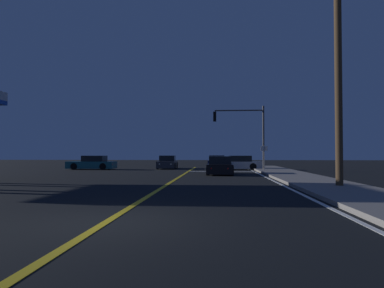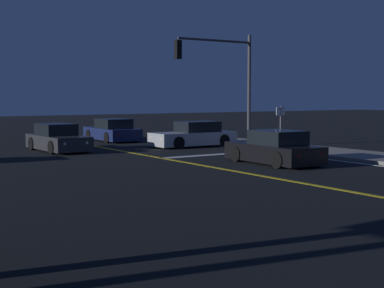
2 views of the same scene
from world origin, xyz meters
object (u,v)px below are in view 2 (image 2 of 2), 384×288
object	(u,v)px
traffic_signal_near_right	(224,71)
street_sign_corner	(280,121)
car_lead_oncoming_silver	(194,136)
car_side_waiting_navy	(112,131)
car_far_approaching_charcoal	(58,139)
car_parked_curb_black	(274,149)

from	to	relation	value
traffic_signal_near_right	street_sign_corner	world-z (taller)	traffic_signal_near_right
car_lead_oncoming_silver	car_side_waiting_navy	xyz separation A→B (m)	(-1.98, 5.97, 0.00)
car_side_waiting_navy	car_lead_oncoming_silver	bearing A→B (deg)	-69.94
car_lead_oncoming_silver	car_far_approaching_charcoal	world-z (taller)	same
car_parked_curb_black	traffic_signal_near_right	distance (m)	7.67
car_far_approaching_charcoal	street_sign_corner	size ratio (longest dim) A/B	1.96
traffic_signal_near_right	car_side_waiting_navy	bearing A→B (deg)	-72.01
car_parked_curb_black	car_side_waiting_navy	world-z (taller)	same
car_far_approaching_charcoal	car_side_waiting_navy	xyz separation A→B (m)	(5.05, 4.39, 0.00)
car_far_approaching_charcoal	car_lead_oncoming_silver	bearing A→B (deg)	165.40
car_parked_curb_black	car_lead_oncoming_silver	size ratio (longest dim) A/B	0.92
car_parked_curb_black	car_far_approaching_charcoal	xyz separation A→B (m)	(-5.30, 9.93, -0.00)
car_parked_curb_black	car_lead_oncoming_silver	world-z (taller)	same
car_far_approaching_charcoal	traffic_signal_near_right	size ratio (longest dim) A/B	0.74
car_lead_oncoming_silver	street_sign_corner	size ratio (longest dim) A/B	2.13
car_far_approaching_charcoal	car_side_waiting_navy	bearing A→B (deg)	-140.92
car_parked_curb_black	street_sign_corner	bearing A→B (deg)	47.50
car_far_approaching_charcoal	traffic_signal_near_right	world-z (taller)	traffic_signal_near_right
car_side_waiting_navy	traffic_signal_near_right	xyz separation A→B (m)	(2.54, -7.83, 3.38)
car_far_approaching_charcoal	traffic_signal_near_right	bearing A→B (deg)	153.67
car_side_waiting_navy	traffic_signal_near_right	world-z (taller)	traffic_signal_near_right
car_lead_oncoming_silver	street_sign_corner	xyz separation A→B (m)	(1.92, -4.66, 0.92)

